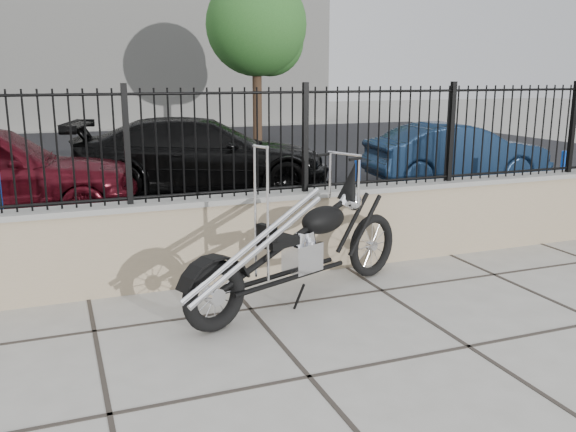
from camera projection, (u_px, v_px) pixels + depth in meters
The scene contains 11 objects.
ground_plane at pixel (309, 377), 4.74m from camera, with size 90.00×90.00×0.00m, color #99968E.
parking_lot at pixel (124, 163), 16.09m from camera, with size 30.00×30.00×0.00m, color black.
retaining_wall at pixel (223, 239), 6.90m from camera, with size 14.00×0.36×0.96m, color gray.
iron_fence at pixel (221, 143), 6.65m from camera, with size 14.00×0.08×1.20m, color black.
background_building at pixel (84, 36), 27.91m from camera, with size 22.00×6.00×8.00m, color beige.
chopper_motorcycle at pixel (299, 222), 6.12m from camera, with size 2.82×0.50×1.69m, color black, non-canonical shape.
car_black at pixel (202, 155), 12.09m from camera, with size 2.06×5.06×1.47m, color black.
car_blue at pixel (457, 153), 13.14m from camera, with size 1.36×3.89×1.28m, color #0E1E36.
bollard_b at pixel (357, 186), 10.40m from camera, with size 0.11×0.11×0.88m, color #0A1EA3.
bollard_c at pixel (563, 177), 11.11m from camera, with size 0.11×0.11×0.95m, color #0B46A8.
tree_right at pixel (256, 20), 20.88m from camera, with size 3.48×3.48×5.87m.
Camera 1 is at (-1.71, -3.98, 2.29)m, focal length 38.00 mm.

